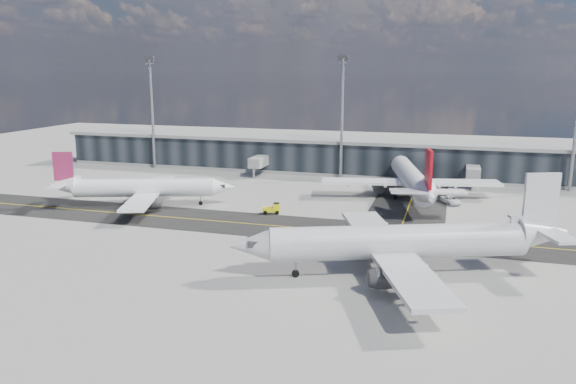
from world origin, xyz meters
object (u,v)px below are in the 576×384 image
Objects in this scene: airliner_redtail at (412,179)px; airliner_near at (403,242)px; airliner_af at (142,188)px; service_van at (451,200)px; baggage_tug at (273,208)px.

airliner_near reaches higher than airliner_redtail.
airliner_af is 0.82× the size of airliner_redtail.
service_van is (56.94, 18.35, -2.72)m from airliner_af.
airliner_redtail is 30.08m from baggage_tug.
airliner_near is at bearing -100.04° from airliner_redtail.
airliner_redtail is at bearing 114.05° from baggage_tug.
airliner_redtail is at bearing -18.45° from airliner_near.
airliner_af is 26.15m from baggage_tug.
service_van is (5.63, 41.41, -3.53)m from airliner_near.
airliner_redtail reaches higher than service_van.
baggage_tug is at bearing -153.47° from airliner_redtail.
airliner_near is at bearing 47.49° from airliner_af.
airliner_redtail is 12.17× the size of baggage_tug.
airliner_redtail is at bearing 137.88° from service_van.
airliner_af is 10.00× the size of baggage_tug.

